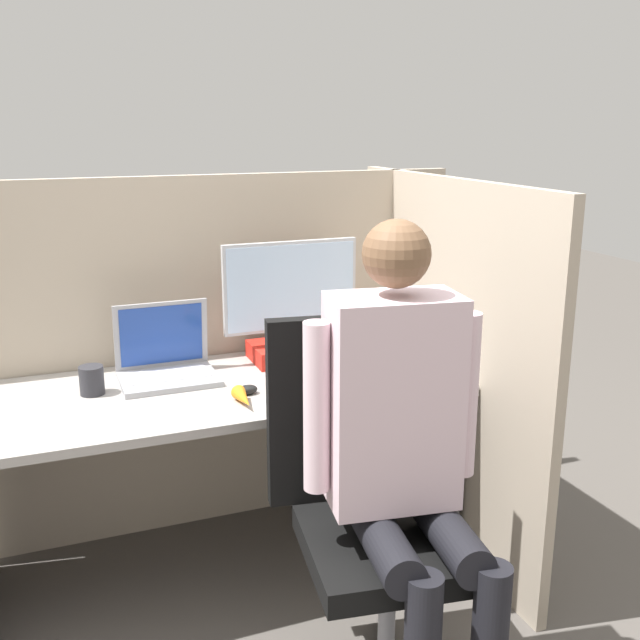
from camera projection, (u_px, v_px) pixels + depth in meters
The scene contains 14 objects.
ground_plane at pixel (251, 622), 2.47m from camera, with size 12.00×12.00×0.00m, color #514C47.
cubicle_panel_back at pixel (194, 357), 2.93m from camera, with size 2.18×0.04×1.40m.
cubicle_panel_right at pixel (444, 364), 2.84m from camera, with size 0.04×1.34×1.40m.
desk at pixel (219, 428), 2.64m from camera, with size 1.68×0.70×0.71m.
paper_box at pixel (292, 351), 2.88m from camera, with size 0.31×0.22×0.07m.
monitor at pixel (291, 291), 2.82m from camera, with size 0.52×0.19×0.39m.
laptop at pixel (167, 365), 2.65m from camera, with size 0.33×0.25×0.27m.
mouse at pixel (248, 390), 2.52m from camera, with size 0.07×0.05×0.03m.
stapler at pixel (388, 347), 2.95m from camera, with size 0.05×0.13×0.05m.
carrot_toy at pixel (243, 398), 2.41m from camera, with size 0.05×0.16×0.05m.
office_chair at pixel (368, 500), 2.15m from camera, with size 0.54×0.59×1.06m.
person at pixel (405, 444), 1.95m from camera, with size 0.48×0.48×1.37m.
coffee_mug at pixel (374, 339), 3.00m from camera, with size 0.08×0.08×0.08m.
pen_cup at pixel (92, 380), 2.51m from camera, with size 0.08×0.08×0.10m.
Camera 1 is at (-0.57, -2.06, 1.61)m, focal length 42.00 mm.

